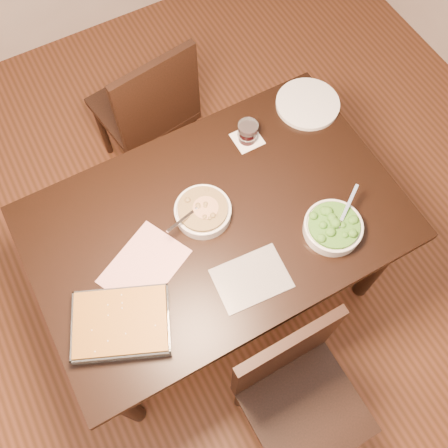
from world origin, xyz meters
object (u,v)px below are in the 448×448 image
chair_far (149,109)px  dinner_plate (308,104)px  broccoli_bowl (333,227)px  wine_tumbler (248,132)px  table (217,232)px  stew_bowl (203,211)px  baking_dish (121,323)px  chair_near (295,388)px

chair_far → dinner_plate: bearing=129.0°
broccoli_bowl → wine_tumbler: 0.52m
table → dinner_plate: (0.60, 0.30, 0.10)m
wine_tumbler → dinner_plate: bearing=5.0°
stew_bowl → table: bearing=-56.9°
table → stew_bowl: 0.14m
baking_dish → table: bearing=46.0°
broccoli_bowl → dinner_plate: bearing=65.9°
baking_dish → dinner_plate: 1.18m
table → dinner_plate: bearing=26.2°
stew_bowl → broccoli_bowl: 0.49m
table → chair_far: (0.06, 0.79, -0.15)m
stew_bowl → chair_far: 0.80m
dinner_plate → chair_far: size_ratio=0.30×
dinner_plate → chair_near: 1.15m
stew_bowl → chair_far: bearing=83.4°
chair_far → broccoli_bowl: bearing=97.8°
table → wine_tumbler: wine_tumbler is taller
stew_bowl → chair_far: size_ratio=0.26×
wine_tumbler → dinner_plate: (0.31, 0.03, -0.04)m
dinner_plate → wine_tumbler: bearing=-175.0°
table → chair_near: size_ratio=1.59×
stew_bowl → dinner_plate: size_ratio=0.87×
baking_dish → chair_far: bearing=85.4°
wine_tumbler → chair_far: size_ratio=0.10×
broccoli_bowl → stew_bowl: bearing=143.4°
baking_dish → wine_tumbler: bearing=54.8°
broccoli_bowl → dinner_plate: size_ratio=0.85×
chair_near → chair_far: chair_far is taller
chair_far → wine_tumbler: bearing=105.4°
wine_tumbler → chair_near: (-0.30, -0.91, -0.31)m
dinner_plate → chair_far: bearing=137.5°
broccoli_bowl → chair_near: (-0.38, -0.40, -0.29)m
stew_bowl → chair_far: (0.09, 0.75, -0.28)m
baking_dish → wine_tumbler: wine_tumbler is taller
stew_bowl → broccoli_bowl: (0.39, -0.29, 0.00)m
wine_tumbler → stew_bowl: bearing=-145.5°
table → chair_far: chair_far is taller
table → chair_far: 0.81m
table → wine_tumbler: 0.42m
stew_bowl → baking_dish: bearing=-151.1°
table → dinner_plate: size_ratio=5.19×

